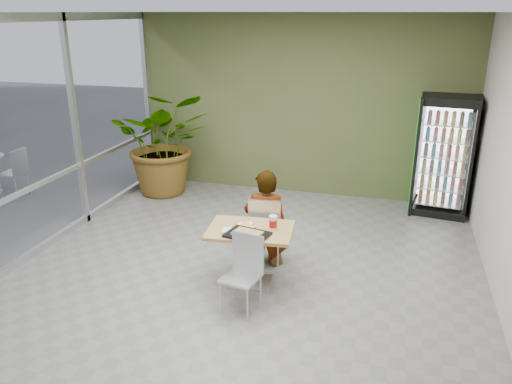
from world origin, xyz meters
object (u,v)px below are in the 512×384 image
at_px(chair_near, 244,266).
at_px(potted_plant, 165,143).
at_px(seated_woman, 266,228).
at_px(beverage_fridge, 444,156).
at_px(soda_cup, 273,223).
at_px(dining_table, 250,245).
at_px(chair_far, 265,225).
at_px(cafeteria_tray, 247,235).

height_order(chair_near, potted_plant, potted_plant).
relative_size(seated_woman, beverage_fridge, 0.82).
bearing_deg(soda_cup, dining_table, -168.21).
relative_size(chair_near, seated_woman, 0.55).
height_order(chair_far, soda_cup, chair_far).
height_order(soda_cup, potted_plant, potted_plant).
bearing_deg(chair_near, dining_table, 108.74).
relative_size(cafeteria_tray, potted_plant, 0.25).
height_order(chair_near, seated_woman, seated_woman).
height_order(seated_woman, cafeteria_tray, seated_woman).
distance_m(chair_far, beverage_fridge, 3.51).
relative_size(chair_far, seated_woman, 0.59).
bearing_deg(beverage_fridge, chair_far, -125.03).
bearing_deg(potted_plant, chair_near, -52.56).
height_order(dining_table, soda_cup, soda_cup).
xyz_separation_m(chair_far, cafeteria_tray, (-0.01, -0.77, 0.21)).
relative_size(chair_near, cafeteria_tray, 1.81).
bearing_deg(cafeteria_tray, soda_cup, 46.89).
bearing_deg(soda_cup, chair_near, -108.60).
height_order(seated_woman, potted_plant, potted_plant).
bearing_deg(cafeteria_tray, dining_table, 96.64).
xyz_separation_m(seated_woman, cafeteria_tray, (-0.00, -0.82, 0.26)).
bearing_deg(dining_table, potted_plant, 131.20).
bearing_deg(potted_plant, cafeteria_tray, -50.50).
distance_m(beverage_fridge, potted_plant, 4.86).
bearing_deg(soda_cup, seated_woman, 113.03).
distance_m(dining_table, chair_far, 0.57).
bearing_deg(chair_far, chair_near, 86.25).
xyz_separation_m(chair_near, potted_plant, (-2.54, 3.32, 0.44)).
xyz_separation_m(dining_table, beverage_fridge, (2.38, 3.15, 0.44)).
bearing_deg(chair_far, potted_plant, -47.78).
distance_m(dining_table, beverage_fridge, 3.97).
bearing_deg(chair_far, cafeteria_tray, 83.06).
xyz_separation_m(seated_woman, beverage_fridge, (2.35, 2.53, 0.48)).
bearing_deg(beverage_fridge, chair_near, -115.05).
xyz_separation_m(chair_near, seated_woman, (-0.05, 1.12, -0.01)).
relative_size(dining_table, beverage_fridge, 0.55).
relative_size(chair_far, potted_plant, 0.50).
distance_m(soda_cup, cafeteria_tray, 0.36).
bearing_deg(chair_near, soda_cup, 81.42).
height_order(dining_table, potted_plant, potted_plant).
relative_size(dining_table, cafeteria_tray, 2.22).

